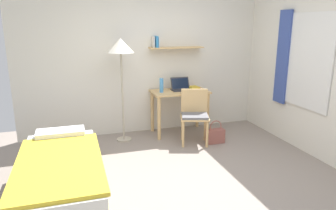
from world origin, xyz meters
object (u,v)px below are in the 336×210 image
Objects in this scene: handbag at (215,135)px; desk_chair at (194,113)px; bed at (61,177)px; standing_lamp at (121,51)px; book_stack at (194,88)px; desk at (180,100)px; laptop at (181,87)px; water_bottle at (161,85)px.

desk_chair is at bearing 157.52° from handbag.
bed is 2.19m from standing_lamp.
standing_lamp is 1.45m from book_stack.
standing_lamp is at bearing 157.92° from handbag.
desk_chair reaches higher than desk.
book_stack is (0.20, 0.56, 0.30)m from desk_chair.
desk is 1.11× the size of desk_chair.
desk_chair is 2.58× the size of laptop.
handbag is (0.12, -0.69, -0.66)m from book_stack.
water_bottle is at bearing 140.30° from handbag.
bed is at bearing -139.88° from laptop.
water_bottle is at bearing 3.42° from standing_lamp.
water_bottle is (1.61, 1.58, 0.64)m from bed.
book_stack is at bearing 70.04° from desk_chair.
desk_chair is 2.27× the size of handbag.
standing_lamp is 4.37× the size of handbag.
desk_chair is at bearing -86.06° from laptop.
standing_lamp reaches higher than desk_chair.
bed is 5.05× the size of handbag.
book_stack reaches higher than desk.
laptop is 0.39m from water_bottle.
laptop is at bearing 117.19° from handbag.
desk_chair is 0.74m from water_bottle.
standing_lamp is at bearing 58.46° from bed.
water_bottle is (0.66, 0.04, -0.59)m from standing_lamp.
desk_chair is at bearing -81.05° from desk.
water_bottle reaches higher than handbag.
laptop is (1.98, 1.67, 0.57)m from bed.
bed is at bearing -135.50° from water_bottle.
standing_lamp is 6.40× the size of book_stack.
bed is 2.35m from water_bottle.
water_bottle is 0.63m from book_stack.
desk_chair reaches higher than bed.
handbag is (2.34, 0.98, -0.11)m from bed.
water_bottle is at bearing -174.97° from desk.
desk_chair is 3.61× the size of water_bottle.
bed is 2.32m from desk_chair.
desk reaches higher than bed.
bed is 2.00× the size of desk.
laptop reaches higher than book_stack.
desk_chair is 0.52× the size of standing_lamp.
desk is at bearing 5.03° from water_bottle.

